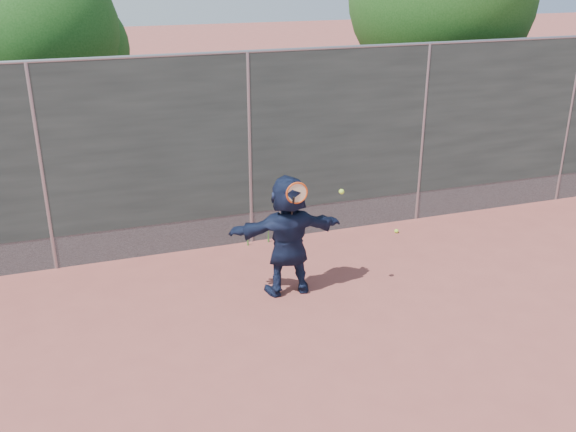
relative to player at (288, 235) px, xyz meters
name	(u,v)px	position (x,y,z in m)	size (l,w,h in m)	color
ground	(336,360)	(-0.02, -1.72, -0.83)	(80.00, 80.00, 0.00)	#9E4C42
player	(288,235)	(0.00, 0.00, 0.00)	(1.55, 0.49, 1.67)	#151E3A
ball_ground	(396,231)	(2.36, 1.31, -0.80)	(0.07, 0.07, 0.07)	#BCFA37
fence	(249,147)	(-0.02, 1.78, 0.75)	(20.00, 0.06, 3.03)	#38423D
swing_action	(301,194)	(0.11, -0.21, 0.64)	(0.76, 0.21, 0.51)	#D24513
tree_right	(448,0)	(4.67, 4.03, 2.66)	(3.78, 3.60, 5.39)	#382314
tree_left	(42,40)	(-2.86, 4.83, 2.11)	(3.15, 3.00, 4.53)	#382314
weed_clump	(271,234)	(0.28, 1.66, -0.70)	(0.68, 0.07, 0.30)	#387226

